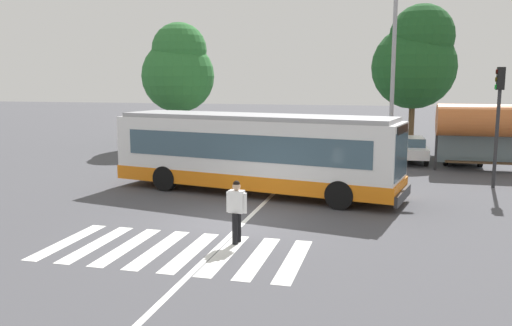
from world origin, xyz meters
TOP-DOWN VIEW (x-y plane):
  - ground_plane at (0.00, 0.00)m, footprint 160.00×160.00m
  - city_transit_bus at (-0.44, 4.29)m, footprint 11.69×4.72m
  - pedestrian_crossing_street at (0.71, -2.06)m, footprint 0.58×0.40m
  - parked_car_champagne at (-5.31, 14.28)m, footprint 1.89×4.51m
  - parked_car_teal at (-2.52, 14.72)m, footprint 1.97×4.55m
  - parked_car_silver at (0.22, 14.77)m, footprint 1.95×4.54m
  - parked_car_charcoal at (2.79, 14.21)m, footprint 2.07×4.60m
  - parked_car_white at (5.63, 14.16)m, footprint 2.00×4.57m
  - parked_car_black at (8.31, 14.59)m, footprint 1.91×4.52m
  - traffic_light_far_corner at (8.82, 7.67)m, footprint 0.33×0.32m
  - bus_stop_shelter at (9.16, 11.63)m, footprint 4.71×1.54m
  - twin_arm_street_lamp at (4.68, 11.39)m, footprint 4.13×0.32m
  - background_tree_left at (-9.01, 17.58)m, footprint 4.78×4.78m
  - background_tree_right at (6.05, 19.09)m, footprint 5.17×5.17m
  - crosswalk_painted_stripes at (-0.67, -3.08)m, footprint 6.71×3.27m
  - lane_center_line at (0.34, 2.00)m, footprint 0.16×24.00m

SIDE VIEW (x-z plane):
  - ground_plane at x=0.00m, z-range 0.00..0.00m
  - lane_center_line at x=0.34m, z-range 0.00..0.01m
  - crosswalk_painted_stripes at x=-0.67m, z-range 0.00..0.01m
  - parked_car_champagne at x=-5.31m, z-range 0.09..1.44m
  - parked_car_teal at x=-2.52m, z-range 0.09..1.44m
  - parked_car_silver at x=0.22m, z-range 0.09..1.44m
  - parked_car_charcoal at x=2.79m, z-range 0.09..1.44m
  - parked_car_white at x=5.63m, z-range 0.09..1.44m
  - parked_car_black at x=8.31m, z-range 0.09..1.44m
  - pedestrian_crossing_street at x=0.71m, z-range 0.11..1.83m
  - city_transit_bus at x=-0.44m, z-range 0.06..3.12m
  - bus_stop_shelter at x=9.16m, z-range 0.79..4.04m
  - traffic_light_far_corner at x=8.82m, z-range 0.82..5.71m
  - background_tree_left at x=-9.01m, z-range 1.07..9.18m
  - background_tree_right at x=6.05m, z-range 1.25..10.18m
  - twin_arm_street_lamp at x=4.68m, z-range 1.03..10.49m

